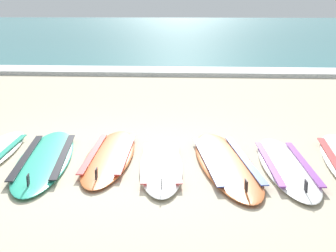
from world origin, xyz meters
name	(u,v)px	position (x,y,z in m)	size (l,w,h in m)	color
ground_plane	(131,166)	(0.00, 0.00, 0.00)	(80.00, 80.00, 0.00)	#C1B599
sea	(190,26)	(0.00, 36.95, 0.05)	(80.00, 60.00, 0.10)	teal
wave_foam_strip	(170,71)	(0.00, 7.60, 0.06)	(80.00, 1.29, 0.11)	white
surfboard_1	(45,158)	(-1.04, 0.11, 0.04)	(0.96, 2.48, 0.18)	#2DB793
surfboard_2	(110,155)	(-0.29, 0.27, 0.04)	(0.62, 2.24, 0.18)	orange
surfboard_3	(161,165)	(0.36, -0.03, 0.04)	(0.66, 2.00, 0.18)	white
surfboard_4	(225,162)	(1.10, 0.12, 0.04)	(0.97, 2.51, 0.18)	orange
surfboard_5	(286,165)	(1.78, 0.04, 0.04)	(0.62, 2.19, 0.18)	white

